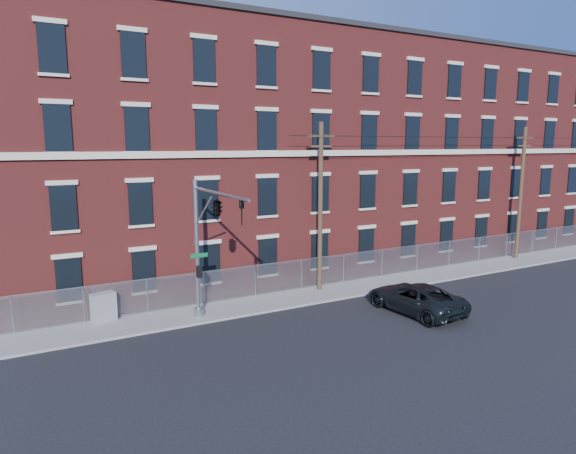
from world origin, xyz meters
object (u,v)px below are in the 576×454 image
at_px(traffic_signal_mast, 212,221).
at_px(utility_cabinet, 104,307).
at_px(pickup_truck, 415,298).
at_px(utility_pole_near, 320,204).

height_order(traffic_signal_mast, utility_cabinet, traffic_signal_mast).
bearing_deg(pickup_truck, utility_cabinet, -26.60).
bearing_deg(utility_pole_near, pickup_truck, -66.85).
distance_m(pickup_truck, utility_cabinet, 16.05).
xyz_separation_m(traffic_signal_mast, utility_cabinet, (-4.41, 3.82, -4.55)).
relative_size(traffic_signal_mast, pickup_truck, 1.25).
height_order(pickup_truck, utility_cabinet, utility_cabinet).
relative_size(traffic_signal_mast, utility_cabinet, 4.86).
distance_m(traffic_signal_mast, utility_cabinet, 7.40).
xyz_separation_m(pickup_truck, utility_cabinet, (-14.85, 6.09, 0.06)).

